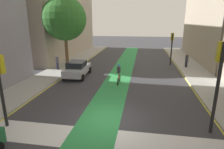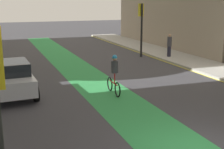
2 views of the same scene
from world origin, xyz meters
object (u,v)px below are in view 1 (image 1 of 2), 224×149
Objects in this scene: traffic_signal_far_right at (172,43)px; street_tree_near at (64,19)px; traffic_signal_near_right at (219,71)px; pedestrian_sidewalk_right_a at (187,60)px; car_silver_left_far at (77,69)px; cyclist_in_lane at (119,73)px; pedestrian_sidewalk_left_a at (57,62)px; traffic_signal_near_left at (1,77)px.

traffic_signal_far_right is 0.50× the size of street_tree_near.
traffic_signal_near_right is 13.99m from pedestrian_sidewalk_right_a.
pedestrian_sidewalk_right_a is (11.60, 5.37, 0.21)m from car_silver_left_far.
car_silver_left_far is 4.75m from cyclist_in_lane.
pedestrian_sidewalk_left_a is at bearing -158.49° from traffic_signal_far_right.
traffic_signal_near_right is 1.19× the size of traffic_signal_near_left.
pedestrian_sidewalk_left_a is (-13.02, 10.14, -2.19)m from traffic_signal_near_right.
traffic_signal_far_right is at bearing 16.07° from street_tree_near.
car_silver_left_far is 2.57× the size of pedestrian_sidewalk_left_a.
traffic_signal_near_right is 2.46× the size of cyclist_in_lane.
pedestrian_sidewalk_right_a is at bearing 50.67° from traffic_signal_near_left.
traffic_signal_far_right is 14.04m from pedestrian_sidewalk_left_a.
car_silver_left_far is at bearing 86.47° from traffic_signal_near_left.
traffic_signal_near_right is at bearing -43.09° from street_tree_near.
cyclist_in_lane is at bearing -135.51° from pedestrian_sidewalk_right_a.
traffic_signal_near_left reaches higher than cyclist_in_lane.
traffic_signal_near_left is 2.31× the size of pedestrian_sidewalk_left_a.
street_tree_near is at bearing -163.93° from traffic_signal_far_right.
traffic_signal_far_right reaches higher than pedestrian_sidewalk_right_a.
traffic_signal_near_right is 13.28m from car_silver_left_far.
pedestrian_sidewalk_right_a is 1.02× the size of pedestrian_sidewalk_left_a.
traffic_signal_near_right is 17.26m from street_tree_near.
street_tree_near is at bearing 136.91° from traffic_signal_near_right.
car_silver_left_far is 0.53× the size of street_tree_near.
traffic_signal_near_right is at bearing -89.71° from traffic_signal_far_right.
cyclist_in_lane reaches higher than pedestrian_sidewalk_right_a.
traffic_signal_far_right is 12.28m from car_silver_left_far.
pedestrian_sidewalk_left_a is (-2.39, 11.29, -1.71)m from traffic_signal_near_left.
car_silver_left_far is 2.53× the size of pedestrian_sidewalk_right_a.
cyclist_in_lane is 8.18m from pedestrian_sidewalk_left_a.
traffic_signal_near_left is at bearing -122.78° from traffic_signal_far_right.
traffic_signal_far_right is at bearing 90.29° from traffic_signal_near_right.
pedestrian_sidewalk_left_a is (-12.95, -5.10, -1.84)m from traffic_signal_far_right.
traffic_signal_near_left is at bearing -173.81° from traffic_signal_near_right.
pedestrian_sidewalk_right_a is (1.64, -1.51, -1.82)m from traffic_signal_far_right.
car_silver_left_far is at bearing -145.39° from traffic_signal_far_right.
pedestrian_sidewalk_left_a is at bearing 149.20° from car_silver_left_far.
car_silver_left_far is at bearing 159.39° from cyclist_in_lane.
street_tree_near is at bearing -171.65° from pedestrian_sidewalk_right_a.
pedestrian_sidewalk_right_a is (7.16, 7.04, 0.04)m from cyclist_in_lane.
traffic_signal_near_left is 0.95× the size of traffic_signal_far_right.
pedestrian_sidewalk_left_a is at bearing 101.97° from traffic_signal_near_left.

